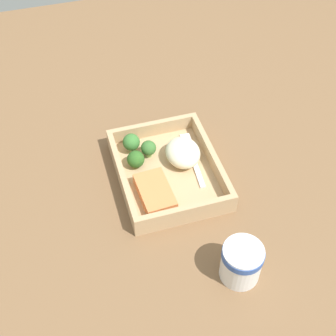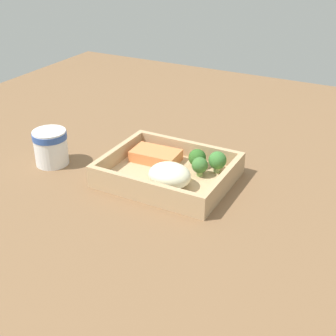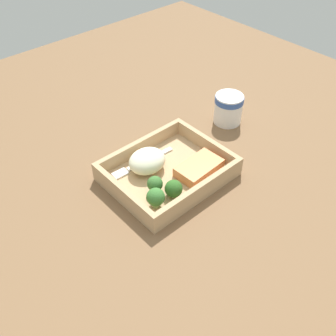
% 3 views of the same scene
% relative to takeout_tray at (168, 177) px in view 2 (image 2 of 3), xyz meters
% --- Properties ---
extents(ground_plane, '(1.60, 1.60, 0.02)m').
position_rel_takeout_tray_xyz_m(ground_plane, '(0.00, 0.00, -0.02)').
color(ground_plane, brown).
extents(takeout_tray, '(0.26, 0.21, 0.01)m').
position_rel_takeout_tray_xyz_m(takeout_tray, '(0.00, 0.00, 0.00)').
color(takeout_tray, tan).
rests_on(takeout_tray, ground_plane).
extents(tray_rim, '(0.26, 0.21, 0.03)m').
position_rel_takeout_tray_xyz_m(tray_rim, '(0.00, 0.00, 0.02)').
color(tray_rim, tan).
rests_on(tray_rim, takeout_tray).
extents(salmon_fillet, '(0.11, 0.07, 0.02)m').
position_rel_takeout_tray_xyz_m(salmon_fillet, '(-0.05, 0.04, 0.02)').
color(salmon_fillet, '#E58148').
rests_on(salmon_fillet, takeout_tray).
extents(mashed_potatoes, '(0.09, 0.07, 0.05)m').
position_rel_takeout_tray_xyz_m(mashed_potatoes, '(0.03, -0.04, 0.03)').
color(mashed_potatoes, beige).
rests_on(mashed_potatoes, takeout_tray).
extents(broccoli_floret_1, '(0.03, 0.03, 0.04)m').
position_rel_takeout_tray_xyz_m(broccoli_floret_1, '(0.06, 0.03, 0.03)').
color(broccoli_floret_1, '#84AB61').
rests_on(broccoli_floret_1, takeout_tray).
extents(broccoli_floret_2, '(0.04, 0.04, 0.05)m').
position_rel_takeout_tray_xyz_m(broccoli_floret_2, '(0.09, 0.06, 0.03)').
color(broccoli_floret_2, '#83A366').
rests_on(broccoli_floret_2, takeout_tray).
extents(broccoli_floret_3, '(0.04, 0.04, 0.04)m').
position_rel_takeout_tray_xyz_m(broccoli_floret_3, '(0.04, 0.06, 0.03)').
color(broccoli_floret_3, '#88A866').
rests_on(broccoli_floret_3, takeout_tray).
extents(fork, '(0.16, 0.03, 0.00)m').
position_rel_takeout_tray_xyz_m(fork, '(0.03, -0.06, 0.01)').
color(fork, white).
rests_on(fork, takeout_tray).
extents(paper_cup, '(0.07, 0.07, 0.08)m').
position_rel_takeout_tray_xyz_m(paper_cup, '(-0.26, -0.06, 0.04)').
color(paper_cup, white).
rests_on(paper_cup, ground_plane).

